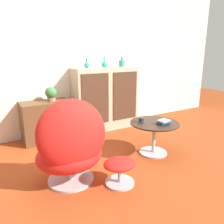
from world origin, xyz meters
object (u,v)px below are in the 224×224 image
object	(u,v)px
vase_inner_left	(104,64)
book_stack	(164,122)
tv_console	(46,121)
ottoman	(120,167)
egg_chair	(71,146)
coffee_table	(154,132)
potted_plant	(51,94)
sideboard	(105,99)
teacup	(141,120)
vase_leftmost	(87,65)
vase_inner_right	(122,63)

from	to	relation	value
vase_inner_left	book_stack	xyz separation A→B (m)	(0.11, -1.37, -0.68)
tv_console	vase_inner_left	world-z (taller)	vase_inner_left
tv_console	book_stack	world-z (taller)	tv_console
ottoman	vase_inner_left	world-z (taller)	vase_inner_left
egg_chair	vase_inner_left	distance (m)	1.93
book_stack	tv_console	bearing A→B (deg)	130.40
coffee_table	vase_inner_left	size ratio (longest dim) A/B	3.48
tv_console	potted_plant	world-z (taller)	potted_plant
sideboard	tv_console	bearing A→B (deg)	-179.40
potted_plant	book_stack	world-z (taller)	potted_plant
vase_inner_left	teacup	distance (m)	1.35
potted_plant	tv_console	bearing A→B (deg)	-179.72
vase_leftmost	ottoman	bearing A→B (deg)	-103.81
ottoman	vase_leftmost	bearing A→B (deg)	76.19
vase_inner_left	vase_leftmost	bearing A→B (deg)	180.00
potted_plant	ottoman	bearing A→B (deg)	-82.22
vase_leftmost	teacup	bearing A→B (deg)	-78.28
sideboard	vase_leftmost	bearing A→B (deg)	179.35
ottoman	potted_plant	world-z (taller)	potted_plant
teacup	book_stack	world-z (taller)	teacup
potted_plant	sideboard	bearing A→B (deg)	0.63
sideboard	potted_plant	bearing A→B (deg)	-179.37
vase_inner_left	book_stack	bearing A→B (deg)	-85.57
egg_chair	vase_leftmost	distance (m)	1.75
egg_chair	teacup	bearing A→B (deg)	11.23
ottoman	potted_plant	xyz separation A→B (m)	(-0.22, 1.61, 0.54)
sideboard	vase_inner_right	xyz separation A→B (m)	(0.34, 0.00, 0.61)
vase_leftmost	book_stack	bearing A→B (deg)	-72.52
vase_leftmost	vase_inner_left	xyz separation A→B (m)	(0.33, 0.00, 0.00)
sideboard	coffee_table	size ratio (longest dim) A/B	1.78
tv_console	vase_inner_left	xyz separation A→B (m)	(1.05, 0.01, 0.85)
vase_inner_left	potted_plant	world-z (taller)	vase_inner_left
ottoman	vase_inner_right	distance (m)	2.18
vase_inner_left	potted_plant	size ratio (longest dim) A/B	0.86
vase_inner_left	vase_inner_right	distance (m)	0.35
vase_leftmost	potted_plant	bearing A→B (deg)	-178.66
sideboard	ottoman	distance (m)	1.82
coffee_table	vase_leftmost	xyz separation A→B (m)	(-0.39, 1.25, 0.84)
egg_chair	ottoman	xyz separation A→B (m)	(0.42, -0.26, -0.24)
sideboard	vase_inner_left	xyz separation A→B (m)	(-0.01, 0.00, 0.60)
vase_leftmost	vase_inner_right	world-z (taller)	vase_inner_right
teacup	potted_plant	bearing A→B (deg)	127.01
sideboard	book_stack	world-z (taller)	sideboard
sideboard	ottoman	bearing A→B (deg)	-114.50
sideboard	book_stack	bearing A→B (deg)	-86.10
tv_console	coffee_table	xyz separation A→B (m)	(1.11, -1.24, 0.00)
ottoman	sideboard	bearing A→B (deg)	65.50
tv_console	teacup	world-z (taller)	tv_console
tv_console	egg_chair	size ratio (longest dim) A/B	0.77
ottoman	potted_plant	size ratio (longest dim) A/B	1.63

